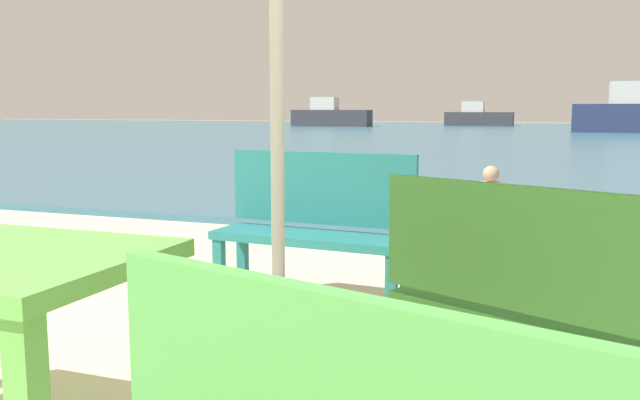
{
  "coord_description": "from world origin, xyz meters",
  "views": [
    {
      "loc": [
        1.19,
        -1.22,
        1.21
      ],
      "look_at": [
        -0.36,
        3.0,
        0.6
      ],
      "focal_mm": 37.9,
      "sensor_mm": 36.0,
      "label": 1
    }
  ],
  "objects_px": {
    "bench_teal_center": "(315,221)",
    "swimmer_person": "(491,185)",
    "side_table_wood": "(358,383)",
    "boat_sailboat": "(330,116)",
    "bench_green_left": "(540,298)",
    "boat_ferry": "(478,117)"
  },
  "relations": [
    {
      "from": "swimmer_person",
      "to": "boat_sailboat",
      "type": "height_order",
      "value": "boat_sailboat"
    },
    {
      "from": "side_table_wood",
      "to": "swimmer_person",
      "type": "distance_m",
      "value": 6.84
    },
    {
      "from": "side_table_wood",
      "to": "boat_sailboat",
      "type": "height_order",
      "value": "boat_sailboat"
    },
    {
      "from": "side_table_wood",
      "to": "bench_teal_center",
      "type": "height_order",
      "value": "bench_teal_center"
    },
    {
      "from": "side_table_wood",
      "to": "swimmer_person",
      "type": "relative_size",
      "value": 1.32
    },
    {
      "from": "side_table_wood",
      "to": "boat_sailboat",
      "type": "xyz_separation_m",
      "value": [
        -13.81,
        39.1,
        0.39
      ]
    },
    {
      "from": "side_table_wood",
      "to": "boat_ferry",
      "type": "relative_size",
      "value": 0.12
    },
    {
      "from": "bench_green_left",
      "to": "side_table_wood",
      "type": "bearing_deg",
      "value": -135.27
    },
    {
      "from": "side_table_wood",
      "to": "boat_sailboat",
      "type": "distance_m",
      "value": 41.47
    },
    {
      "from": "boat_ferry",
      "to": "bench_teal_center",
      "type": "bearing_deg",
      "value": -84.18
    },
    {
      "from": "bench_teal_center",
      "to": "boat_sailboat",
      "type": "bearing_deg",
      "value": 109.2
    },
    {
      "from": "side_table_wood",
      "to": "boat_sailboat",
      "type": "bearing_deg",
      "value": 109.45
    },
    {
      "from": "bench_green_left",
      "to": "swimmer_person",
      "type": "distance_m",
      "value": 6.38
    },
    {
      "from": "bench_teal_center",
      "to": "bench_green_left",
      "type": "xyz_separation_m",
      "value": [
        1.34,
        -1.28,
        0.0
      ]
    },
    {
      "from": "boat_sailboat",
      "to": "boat_ferry",
      "type": "height_order",
      "value": "boat_sailboat"
    },
    {
      "from": "boat_sailboat",
      "to": "boat_ferry",
      "type": "relative_size",
      "value": 1.17
    },
    {
      "from": "bench_teal_center",
      "to": "swimmer_person",
      "type": "relative_size",
      "value": 2.98
    },
    {
      "from": "swimmer_person",
      "to": "boat_ferry",
      "type": "relative_size",
      "value": 0.09
    },
    {
      "from": "boat_sailboat",
      "to": "swimmer_person",
      "type": "bearing_deg",
      "value": -67.32
    },
    {
      "from": "bench_green_left",
      "to": "boat_sailboat",
      "type": "bearing_deg",
      "value": 110.37
    },
    {
      "from": "bench_teal_center",
      "to": "bench_green_left",
      "type": "height_order",
      "value": "same"
    },
    {
      "from": "bench_teal_center",
      "to": "swimmer_person",
      "type": "height_order",
      "value": "bench_teal_center"
    }
  ]
}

